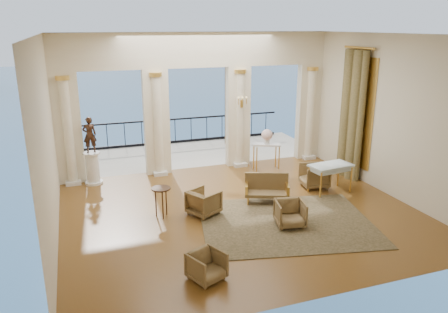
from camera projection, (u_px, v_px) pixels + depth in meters
name	position (u px, v px, depth m)	size (l,w,h in m)	color
floor	(240.00, 212.00, 11.46)	(9.00, 9.00, 0.00)	#503214
room_walls	(260.00, 112.00, 9.62)	(9.00, 9.00, 9.00)	beige
arcade	(198.00, 93.00, 14.16)	(9.00, 0.56, 4.50)	beige
terrace	(185.00, 154.00, 16.71)	(10.00, 3.60, 0.10)	#AEA28F
balustrade	(175.00, 133.00, 18.02)	(9.00, 0.06, 1.03)	black
palm_tree	(227.00, 41.00, 16.87)	(2.00, 2.00, 4.50)	#4C3823
sea	(98.00, 97.00, 67.39)	(160.00, 160.00, 0.00)	#294D85
curtain	(351.00, 115.00, 13.59)	(0.33, 1.40, 4.09)	brown
window_frame	(357.00, 112.00, 13.62)	(0.04, 1.60, 3.40)	#E5B14B
wall_sconce	(242.00, 103.00, 14.43)	(0.30, 0.11, 0.33)	#E5B14B
rug	(286.00, 223.00, 10.81)	(4.18, 3.25, 0.02)	#2D2F18
armchair_a	(207.00, 265.00, 8.34)	(0.61, 0.57, 0.63)	#3F2C18
armchair_b	(290.00, 212.00, 10.58)	(0.68, 0.63, 0.70)	#3F2C18
armchair_c	(314.00, 175.00, 13.11)	(0.75, 0.70, 0.77)	#3F2C18
armchair_d	(204.00, 201.00, 11.23)	(0.70, 0.66, 0.72)	#3F2C18
settee	(267.00, 188.00, 12.02)	(1.30, 0.92, 0.80)	#3F2C18
game_table	(331.00, 167.00, 12.64)	(1.29, 0.81, 0.83)	#ACCBD7
pedestal	(93.00, 169.00, 13.37)	(0.55, 0.55, 1.00)	silver
statue	(90.00, 135.00, 13.06)	(0.40, 0.26, 1.10)	#322016
console_table	(267.00, 148.00, 14.68)	(0.99, 0.70, 0.88)	silver
urn	(267.00, 136.00, 14.55)	(0.38, 0.38, 0.50)	silver
side_table	(161.00, 192.00, 10.98)	(0.48, 0.48, 0.79)	black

